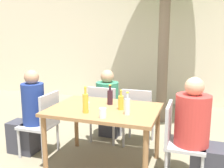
# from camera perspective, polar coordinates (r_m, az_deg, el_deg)

# --- Properties ---
(ground_plane) EXTENTS (30.00, 30.00, 0.00)m
(ground_plane) POSITION_cam_1_polar(r_m,az_deg,el_deg) (3.43, -1.68, -18.07)
(ground_plane) COLOR gray
(cafe_building_wall) EXTENTS (10.00, 0.08, 2.80)m
(cafe_building_wall) POSITION_cam_1_polar(r_m,az_deg,el_deg) (6.27, 9.08, 8.41)
(cafe_building_wall) COLOR beige
(cafe_building_wall) RESTS_ON ground_plane
(dining_table_front) EXTENTS (1.34, 0.96, 0.78)m
(dining_table_front) POSITION_cam_1_polar(r_m,az_deg,el_deg) (3.15, -1.76, -7.00)
(dining_table_front) COLOR #996B42
(dining_table_front) RESTS_ON ground_plane
(patio_chair_0) EXTENTS (0.44, 0.44, 0.90)m
(patio_chair_0) POSITION_cam_1_polar(r_m,az_deg,el_deg) (3.61, -15.45, -8.08)
(patio_chair_0) COLOR #B2B2B7
(patio_chair_0) RESTS_ON ground_plane
(patio_chair_1) EXTENTS (0.44, 0.44, 0.90)m
(patio_chair_1) POSITION_cam_1_polar(r_m,az_deg,el_deg) (3.04, 14.80, -11.72)
(patio_chair_1) COLOR #B2B2B7
(patio_chair_1) RESTS_ON ground_plane
(patio_chair_2) EXTENTS (0.44, 0.44, 0.90)m
(patio_chair_2) POSITION_cam_1_polar(r_m,az_deg,el_deg) (3.93, -1.80, -6.10)
(patio_chair_2) COLOR #B2B2B7
(patio_chair_2) RESTS_ON ground_plane
(patio_chair_3) EXTENTS (0.44, 0.44, 0.90)m
(patio_chair_3) POSITION_cam_1_polar(r_m,az_deg,el_deg) (3.79, 5.89, -6.84)
(patio_chair_3) COLOR #B2B2B7
(patio_chair_3) RESTS_ON ground_plane
(person_seated_0) EXTENTS (0.55, 0.31, 1.22)m
(person_seated_0) POSITION_cam_1_polar(r_m,az_deg,el_deg) (3.74, -18.51, -7.19)
(person_seated_0) COLOR #383842
(person_seated_0) RESTS_ON ground_plane
(person_seated_1) EXTENTS (0.59, 0.39, 1.23)m
(person_seated_1) POSITION_cam_1_polar(r_m,az_deg,el_deg) (3.02, 19.22, -11.18)
(person_seated_1) COLOR #383842
(person_seated_1) RESTS_ON ground_plane
(person_seated_2) EXTENTS (0.36, 0.58, 1.14)m
(person_seated_2) POSITION_cam_1_polar(r_m,az_deg,el_deg) (4.15, -0.66, -5.21)
(person_seated_2) COLOR #383842
(person_seated_2) RESTS_ON ground_plane
(water_bottle_0) EXTENTS (0.06, 0.06, 0.26)m
(water_bottle_0) POSITION_cam_1_polar(r_m,az_deg,el_deg) (2.85, 3.53, -5.03)
(water_bottle_0) COLOR silver
(water_bottle_0) RESTS_ON dining_table_front
(oil_cruet_1) EXTENTS (0.07, 0.07, 0.24)m
(oil_cruet_1) POSITION_cam_1_polar(r_m,az_deg,el_deg) (3.04, 2.04, -4.16)
(oil_cruet_1) COLOR gold
(oil_cruet_1) RESTS_ON dining_table_front
(wine_bottle_2) EXTENTS (0.07, 0.07, 0.26)m
(wine_bottle_2) POSITION_cam_1_polar(r_m,az_deg,el_deg) (3.26, -0.45, -2.94)
(wine_bottle_2) COLOR #331923
(wine_bottle_2) RESTS_ON dining_table_front
(oil_cruet_3) EXTENTS (0.07, 0.07, 0.31)m
(oil_cruet_3) POSITION_cam_1_polar(r_m,az_deg,el_deg) (2.92, -6.07, -4.26)
(oil_cruet_3) COLOR gold
(oil_cruet_3) RESTS_ON dining_table_front
(drinking_glass_0) EXTENTS (0.08, 0.08, 0.11)m
(drinking_glass_0) POSITION_cam_1_polar(r_m,az_deg,el_deg) (2.75, -2.13, -6.62)
(drinking_glass_0) COLOR white
(drinking_glass_0) RESTS_ON dining_table_front
(drinking_glass_1) EXTENTS (0.08, 0.08, 0.09)m
(drinking_glass_1) POSITION_cam_1_polar(r_m,az_deg,el_deg) (3.07, -5.88, -4.97)
(drinking_glass_1) COLOR silver
(drinking_glass_1) RESTS_ON dining_table_front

